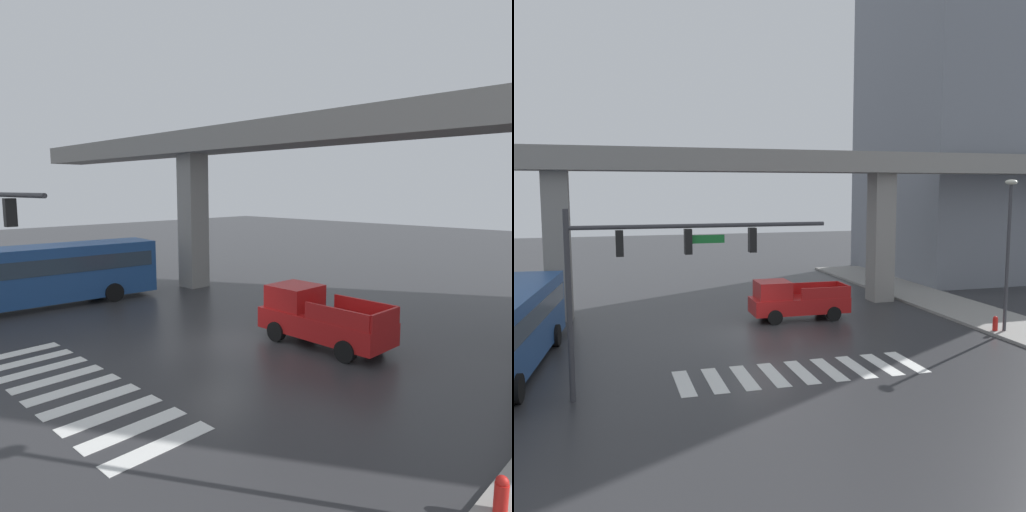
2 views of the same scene
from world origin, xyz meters
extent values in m
plane|color=#2D2D30|center=(0.00, 0.00, 0.00)|extent=(120.00, 120.00, 0.00)
cube|color=silver|center=(-4.40, -5.56, 0.01)|extent=(0.55, 2.80, 0.01)
cube|color=silver|center=(-3.30, -5.56, 0.01)|extent=(0.55, 2.80, 0.01)
cube|color=silver|center=(-2.20, -5.56, 0.01)|extent=(0.55, 2.80, 0.01)
cube|color=silver|center=(-1.10, -5.56, 0.01)|extent=(0.55, 2.80, 0.01)
cube|color=silver|center=(0.00, -5.56, 0.01)|extent=(0.55, 2.80, 0.01)
cube|color=silver|center=(1.10, -5.56, 0.01)|extent=(0.55, 2.80, 0.01)
cube|color=silver|center=(2.20, -5.56, 0.01)|extent=(0.55, 2.80, 0.01)
cube|color=silver|center=(3.30, -5.56, 0.01)|extent=(0.55, 2.80, 0.01)
cube|color=silver|center=(4.40, -5.56, 0.01)|extent=(0.55, 2.80, 0.01)
cube|color=gray|center=(0.00, 6.14, 8.35)|extent=(51.63, 2.53, 1.20)
cube|color=gray|center=(-9.23, 6.14, 3.87)|extent=(1.30, 1.30, 7.75)
cube|color=gray|center=(9.23, 6.14, 3.87)|extent=(1.30, 1.30, 7.75)
cube|color=gray|center=(12.30, 2.00, 0.07)|extent=(4.00, 36.00, 0.15)
cube|color=red|center=(2.82, 2.76, 0.78)|extent=(5.13, 1.99, 0.80)
cube|color=red|center=(1.37, 2.79, 1.63)|extent=(1.73, 1.78, 0.90)
cube|color=#3F5160|center=(0.90, 2.80, 1.63)|extent=(0.13, 1.67, 0.77)
cube|color=red|center=(3.95, 1.87, 1.48)|extent=(2.65, 0.15, 0.60)
cube|color=red|center=(3.98, 3.62, 1.48)|extent=(2.65, 0.15, 0.60)
cube|color=red|center=(5.32, 2.72, 1.48)|extent=(0.13, 1.75, 0.60)
cylinder|color=black|center=(1.22, 1.89, 0.38)|extent=(0.77, 0.29, 0.76)
cylinder|color=black|center=(1.26, 3.69, 0.38)|extent=(0.77, 0.29, 0.76)
cylinder|color=black|center=(4.38, 1.83, 0.38)|extent=(0.77, 0.29, 0.76)
cylinder|color=black|center=(4.42, 3.64, 0.38)|extent=(0.77, 0.29, 0.76)
cylinder|color=black|center=(-9.79, -5.90, 0.48)|extent=(0.45, 0.99, 0.96)
cylinder|color=black|center=(-9.09, 0.81, 0.48)|extent=(0.45, 0.99, 0.96)
cylinder|color=#38383D|center=(-8.07, -6.24, 3.10)|extent=(0.18, 0.18, 6.20)
cylinder|color=#38383D|center=(-3.77, -6.24, 5.60)|extent=(8.60, 0.14, 0.14)
cube|color=black|center=(-6.47, -6.24, 5.08)|extent=(0.24, 0.32, 0.84)
sphere|color=red|center=(-6.47, -6.24, 5.34)|extent=(0.17, 0.17, 0.17)
cube|color=black|center=(-4.27, -6.24, 5.08)|extent=(0.24, 0.32, 0.84)
sphere|color=red|center=(-4.27, -6.24, 5.34)|extent=(0.17, 0.17, 0.17)
cube|color=black|center=(-2.07, -6.24, 5.08)|extent=(0.24, 0.32, 0.84)
sphere|color=red|center=(-2.07, -6.24, 5.34)|extent=(0.17, 0.17, 0.17)
cube|color=#19722D|center=(-3.59, -6.24, 5.15)|extent=(1.10, 0.04, 0.28)
cylinder|color=#38383D|center=(11.10, -2.89, 3.50)|extent=(0.16, 0.16, 7.00)
ellipsoid|color=beige|center=(11.10, -2.89, 7.12)|extent=(0.44, 0.70, 0.24)
cylinder|color=red|center=(10.70, -2.75, 0.35)|extent=(0.24, 0.24, 0.70)
sphere|color=red|center=(10.70, -2.75, 0.74)|extent=(0.22, 0.22, 0.22)
camera|label=1|loc=(13.00, -11.20, 5.78)|focal=33.44mm
camera|label=2|loc=(-6.99, -25.07, 6.83)|focal=40.10mm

